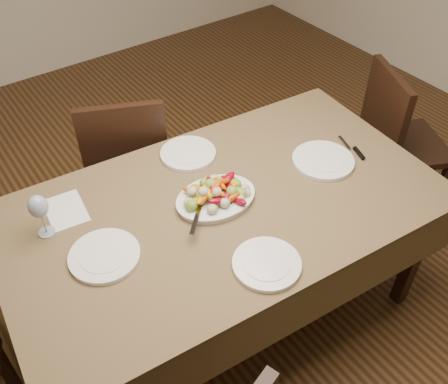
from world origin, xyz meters
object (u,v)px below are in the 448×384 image
object	(u,v)px
plate_right	(323,161)
plate_near	(267,264)
plate_far	(188,154)
plate_left	(104,256)
wine_glass	(41,214)
chair_far	(129,161)
dining_table	(224,261)
serving_platter	(216,199)
chair_right	(407,145)

from	to	relation	value
plate_right	plate_near	distance (m)	0.67
plate_right	plate_far	size ratio (longest dim) A/B	1.09
plate_left	wine_glass	world-z (taller)	wine_glass
plate_near	chair_far	bearing A→B (deg)	89.57
plate_left	wine_glass	xyz separation A→B (m)	(-0.13, 0.25, 0.09)
dining_table	plate_far	bearing A→B (deg)	81.73
dining_table	serving_platter	world-z (taller)	serving_platter
plate_far	plate_near	size ratio (longest dim) A/B	1.01
chair_far	chair_right	world-z (taller)	same
wine_glass	chair_right	bearing A→B (deg)	-7.30
serving_platter	wine_glass	xyz separation A→B (m)	(-0.64, 0.24, 0.09)
chair_far	chair_right	size ratio (longest dim) A/B	1.00
plate_far	wine_glass	xyz separation A→B (m)	(-0.72, -0.09, 0.09)
plate_left	plate_near	world-z (taller)	same
dining_table	serving_platter	distance (m)	0.39
chair_right	plate_right	world-z (taller)	chair_right
chair_far	dining_table	bearing A→B (deg)	118.62
dining_table	wine_glass	size ratio (longest dim) A/B	8.98
dining_table	wine_glass	distance (m)	0.86
plate_near	wine_glass	bearing A→B (deg)	133.36
chair_right	serving_platter	world-z (taller)	chair_right
plate_near	chair_right	bearing A→B (deg)	15.56
serving_platter	plate_left	distance (m)	0.51
chair_far	plate_right	xyz separation A→B (m)	(0.58, -0.86, 0.29)
plate_left	plate_near	bearing A→B (deg)	-39.41
serving_platter	plate_far	size ratio (longest dim) A/B	1.30
serving_platter	plate_left	world-z (taller)	serving_platter
plate_right	plate_near	world-z (taller)	same
dining_table	chair_right	size ratio (longest dim) A/B	1.94
chair_far	chair_right	distance (m)	1.57
chair_far	serving_platter	world-z (taller)	chair_far
chair_far	plate_near	size ratio (longest dim) A/B	3.72
chair_far	plate_right	world-z (taller)	chair_far
serving_platter	chair_far	bearing A→B (deg)	92.59
dining_table	plate_far	world-z (taller)	plate_far
chair_far	wine_glass	distance (m)	0.90
serving_platter	plate_left	bearing A→B (deg)	-179.38
plate_left	plate_near	xyz separation A→B (m)	(0.47, -0.38, 0.00)
chair_right	plate_near	size ratio (longest dim) A/B	3.72
plate_far	plate_near	distance (m)	0.73
dining_table	plate_near	distance (m)	0.54
dining_table	chair_far	xyz separation A→B (m)	(-0.06, 0.81, 0.10)
plate_right	plate_near	bearing A→B (deg)	-151.86
chair_far	wine_glass	world-z (taller)	wine_glass
dining_table	plate_left	distance (m)	0.66
plate_far	wine_glass	bearing A→B (deg)	-172.88
plate_left	plate_far	size ratio (longest dim) A/B	1.04
chair_right	wine_glass	distance (m)	2.01
plate_left	dining_table	bearing A→B (deg)	-2.27
chair_far	plate_far	xyz separation A→B (m)	(0.11, -0.46, 0.29)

